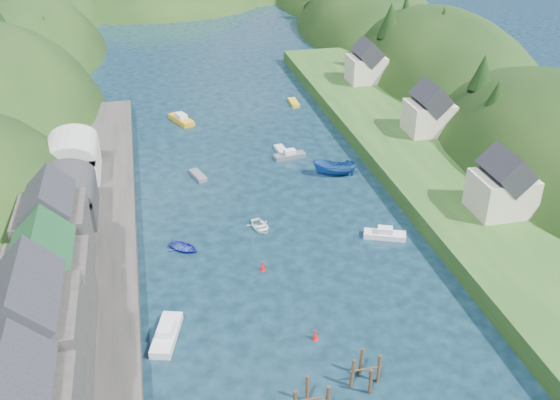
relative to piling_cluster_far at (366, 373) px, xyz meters
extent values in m
plane|color=black|center=(-1.56, 50.08, -1.20)|extent=(600.00, 600.00, 0.00)
ellipsoid|color=black|center=(-46.56, 118.08, -9.63)|extent=(44.00, 75.56, 48.19)
ellipsoid|color=black|center=(-46.56, 160.08, -8.03)|extent=(44.00, 75.56, 39.00)
ellipsoid|color=black|center=(43.44, 32.08, -8.99)|extent=(36.00, 75.56, 44.49)
ellipsoid|color=black|center=(43.44, 75.08, -9.60)|extent=(36.00, 75.56, 48.00)
ellipsoid|color=black|center=(43.44, 118.08, -8.99)|extent=(36.00, 75.56, 44.49)
ellipsoid|color=black|center=(43.44, 160.08, -7.50)|extent=(36.00, 75.56, 36.00)
ellipsoid|color=black|center=(-11.56, 170.08, -11.20)|extent=(80.00, 60.00, 44.00)
ellipsoid|color=black|center=(16.44, 180.08, -13.20)|extent=(70.00, 56.00, 36.00)
cone|color=black|center=(-38.98, 83.65, 7.46)|extent=(5.28, 5.28, 5.65)
cone|color=black|center=(-36.30, 104.32, 7.77)|extent=(4.07, 4.07, 5.96)
cone|color=black|center=(-40.59, 119.67, 8.35)|extent=(4.56, 4.56, 7.69)
cone|color=black|center=(-45.95, 124.58, 7.17)|extent=(4.75, 4.75, 6.07)
cone|color=black|center=(-41.16, 138.72, 7.68)|extent=(4.27, 4.27, 7.05)
cone|color=black|center=(33.59, 39.60, 8.73)|extent=(5.29, 5.29, 6.60)
cone|color=black|center=(35.26, 47.16, 11.00)|extent=(4.07, 4.07, 5.44)
cone|color=black|center=(38.28, 58.80, 7.00)|extent=(3.40, 3.40, 5.86)
cone|color=black|center=(40.78, 73.28, 10.72)|extent=(4.94, 4.94, 9.78)
cone|color=black|center=(33.59, 82.03, 11.34)|extent=(5.25, 5.25, 6.99)
cone|color=black|center=(39.69, 88.90, 11.41)|extent=(3.36, 3.36, 8.30)
cone|color=black|center=(40.42, 105.09, 9.53)|extent=(4.57, 4.57, 7.15)
cone|color=black|center=(39.42, 119.72, 7.89)|extent=(3.59, 3.59, 6.31)
cube|color=#2D2B28|center=(-25.56, 20.08, -0.20)|extent=(12.00, 110.00, 2.00)
cube|color=#234719|center=(-32.56, 20.08, 0.05)|extent=(12.00, 110.00, 2.50)
cube|color=black|center=(-27.56, -5.92, 9.76)|extent=(5.88, 9.36, 5.88)
cube|color=#2D2B28|center=(-27.56, 3.08, 5.30)|extent=(8.00, 9.00, 9.00)
cube|color=black|center=(-27.56, 3.08, 10.76)|extent=(5.88, 9.36, 5.88)
cube|color=#2D2B28|center=(-27.56, 12.08, 4.30)|extent=(8.00, 9.00, 7.00)
cube|color=#1E592D|center=(-27.56, 12.08, 8.76)|extent=(5.88, 9.36, 5.88)
cube|color=#2D2B28|center=(-27.56, 21.08, 4.80)|extent=(7.00, 8.00, 8.00)
cube|color=black|center=(-27.56, 21.08, 9.64)|extent=(5.15, 8.32, 5.15)
cube|color=#2D2D30|center=(-27.56, 33.08, 2.80)|extent=(7.00, 9.00, 4.00)
cylinder|color=#2D2D30|center=(-27.56, 33.08, 4.80)|extent=(7.00, 9.00, 7.00)
cube|color=#B2B2A8|center=(-27.56, 45.08, 2.80)|extent=(7.00, 9.00, 4.00)
cylinder|color=#B2B2A8|center=(-27.56, 45.08, 4.80)|extent=(7.00, 9.00, 7.00)
cube|color=#234719|center=(23.44, 40.08, 0.00)|extent=(16.00, 120.00, 2.40)
cube|color=beige|center=(25.44, 22.08, 3.70)|extent=(7.00, 6.00, 5.00)
cube|color=black|center=(25.44, 22.08, 7.04)|extent=(5.15, 6.24, 5.15)
cube|color=beige|center=(27.44, 48.08, 3.70)|extent=(7.00, 6.00, 5.00)
cube|color=black|center=(27.44, 48.08, 7.04)|extent=(5.15, 6.24, 5.15)
cube|color=beige|center=(26.44, 75.08, 3.70)|extent=(7.00, 6.00, 5.00)
cube|color=black|center=(26.44, 75.08, 7.04)|extent=(5.15, 6.24, 5.15)
cylinder|color=#382314|center=(-5.62, -0.85, -0.08)|extent=(0.32, 0.32, 3.43)
cylinder|color=#382314|center=(-5.62, -2.25, 0.50)|extent=(3.37, 0.16, 0.16)
cylinder|color=#382314|center=(1.25, 0.00, -0.03)|extent=(0.32, 0.32, 3.54)
cylinder|color=#382314|center=(0.00, 1.25, -0.03)|extent=(0.32, 0.32, 3.54)
cylinder|color=#382314|center=(-1.25, 0.00, -0.03)|extent=(0.32, 0.32, 3.54)
cylinder|color=#382314|center=(0.00, -1.25, -0.03)|extent=(0.32, 0.32, 3.54)
cylinder|color=#382314|center=(0.00, 0.00, 0.56)|extent=(3.00, 0.16, 0.16)
cone|color=#B30E0E|center=(-2.78, 6.69, -0.75)|extent=(0.70, 0.70, 0.90)
sphere|color=#B30E0E|center=(-2.78, 6.69, -0.25)|extent=(0.30, 0.30, 0.30)
cone|color=#B30E0E|center=(-5.54, 19.29, -0.75)|extent=(0.70, 0.70, 0.90)
sphere|color=#B30E0E|center=(-5.54, 19.29, -0.25)|extent=(0.30, 0.30, 0.30)
imported|color=#1D1C9C|center=(-14.08, 25.58, -0.94)|extent=(4.87, 4.79, 0.83)
cube|color=gold|center=(10.96, 71.90, -0.93)|extent=(1.47, 4.31, 0.60)
imported|color=white|center=(-4.06, 28.33, -0.93)|extent=(3.63, 4.56, 0.85)
cube|color=silver|center=(3.79, 50.52, -0.93)|extent=(1.91, 4.40, 0.60)
cube|color=silver|center=(-17.08, 10.03, -0.81)|extent=(3.69, 6.53, 0.87)
cube|color=silver|center=(-17.08, 10.03, 0.02)|extent=(1.98, 2.48, 0.70)
imported|color=#19488E|center=(9.54, 40.79, -0.10)|extent=(6.91, 4.28, 2.50)
cube|color=#C19016|center=(-10.90, 67.20, -0.80)|extent=(4.40, 6.60, 0.88)
cube|color=silver|center=(-10.90, 67.20, 0.03)|extent=(2.21, 2.60, 0.70)
cube|color=#565C62|center=(-10.32, 44.68, -0.94)|extent=(2.46, 4.30, 0.57)
cube|color=silver|center=(10.67, 22.86, -0.87)|extent=(5.44, 3.50, 0.72)
cube|color=silver|center=(10.67, 22.86, -0.13)|extent=(2.13, 1.78, 0.70)
cube|color=#4F555B|center=(4.52, 48.30, -0.89)|extent=(5.19, 2.37, 0.70)
cube|color=silver|center=(4.52, 48.30, -0.15)|extent=(1.90, 1.40, 0.70)
camera|label=1|loc=(-16.50, -38.59, 40.60)|focal=40.00mm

